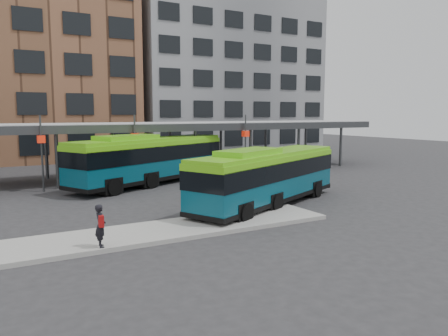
# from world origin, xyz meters

# --- Properties ---
(ground) EXTENTS (120.00, 120.00, 0.00)m
(ground) POSITION_xyz_m (0.00, 0.00, 0.00)
(ground) COLOR #28282B
(ground) RESTS_ON ground
(boarding_island) EXTENTS (14.00, 3.00, 0.18)m
(boarding_island) POSITION_xyz_m (-5.50, -3.00, 0.09)
(boarding_island) COLOR gray
(boarding_island) RESTS_ON ground
(canopy) EXTENTS (40.00, 6.53, 4.80)m
(canopy) POSITION_xyz_m (-0.06, 12.87, 3.91)
(canopy) COLOR #999B9E
(canopy) RESTS_ON ground
(building_grey) EXTENTS (24.00, 14.00, 20.00)m
(building_grey) POSITION_xyz_m (16.00, 32.00, 10.00)
(building_grey) COLOR slate
(building_grey) RESTS_ON ground
(bus_front) EXTENTS (11.34, 6.98, 3.14)m
(bus_front) POSITION_xyz_m (0.84, -0.68, 1.63)
(bus_front) COLOR #074356
(bus_front) RESTS_ON ground
(bus_rear) EXTENTS (12.61, 7.89, 3.50)m
(bus_rear) POSITION_xyz_m (-2.12, 9.21, 1.82)
(bus_rear) COLOR #074356
(bus_rear) RESTS_ON ground
(pedestrian) EXTENTS (0.41, 0.62, 1.54)m
(pedestrian) POSITION_xyz_m (-8.83, -4.21, 0.96)
(pedestrian) COLOR black
(pedestrian) RESTS_ON boarding_island
(bike_rack) EXTENTS (4.38, 1.29, 1.05)m
(bike_rack) POSITION_xyz_m (12.19, 12.05, 0.48)
(bike_rack) COLOR slate
(bike_rack) RESTS_ON ground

